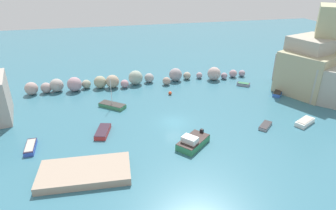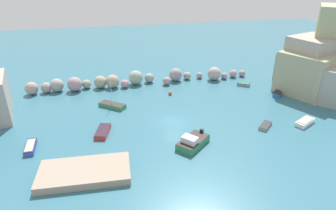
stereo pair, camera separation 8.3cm
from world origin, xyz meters
TOP-DOWN VIEW (x-y plane):
  - cove_water at (0.00, 0.00)m, footprint 160.00×160.00m
  - cliff_headland_right at (30.63, 6.43)m, footprint 21.69×19.53m
  - rock_breakwater at (-4.97, 16.29)m, footprint 42.97×3.89m
  - stone_dock at (-12.58, -9.57)m, footprint 10.17×5.58m
  - channel_buoy at (1.81, 10.19)m, footprint 0.64×0.64m
  - moored_boat_0 at (-10.38, -0.86)m, footprint 2.47×4.04m
  - moored_boat_1 at (18.54, -4.82)m, footprint 3.71×2.85m
  - moored_boat_2 at (12.46, -4.32)m, footprint 2.82×2.72m
  - moored_boat_3 at (-8.61, 7.32)m, footprint 4.47×4.07m
  - moored_boat_4 at (0.78, -6.61)m, footprint 5.08×4.87m
  - moored_boat_5 at (16.70, 11.28)m, footprint 2.59×2.31m
  - moored_boat_6 at (-13.19, -9.54)m, footprint 2.78×2.75m
  - moored_boat_7 at (21.09, 6.19)m, footprint 3.71×3.82m
  - moored_boat_8 at (-19.41, -2.72)m, footprint 1.27×3.52m

SIDE VIEW (x-z plane):
  - cove_water at x=0.00m, z-range 0.00..0.00m
  - moored_boat_6 at x=-13.19m, z-range 0.00..0.42m
  - moored_boat_2 at x=12.46m, z-range 0.00..0.44m
  - moored_boat_5 at x=16.70m, z-range 0.01..0.57m
  - moored_boat_0 at x=-10.38m, z-range 0.00..0.63m
  - channel_buoy at x=1.81m, z-range 0.00..0.64m
  - moored_boat_7 at x=21.09m, z-range 0.00..0.66m
  - moored_boat_8 at x=-19.41m, z-range 0.01..0.64m
  - moored_boat_3 at x=-8.61m, z-range -2.19..2.88m
  - moored_boat_1 at x=18.54m, z-range -0.01..0.71m
  - stone_dock at x=-12.58m, z-range 0.00..0.88m
  - moored_boat_4 at x=0.78m, z-range -0.25..1.45m
  - rock_breakwater at x=-4.97m, z-range -0.21..2.54m
  - cliff_headland_right at x=30.63m, z-range -3.05..11.93m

